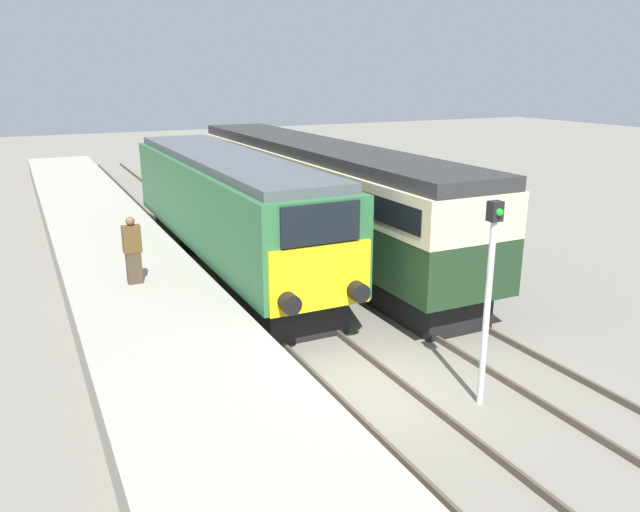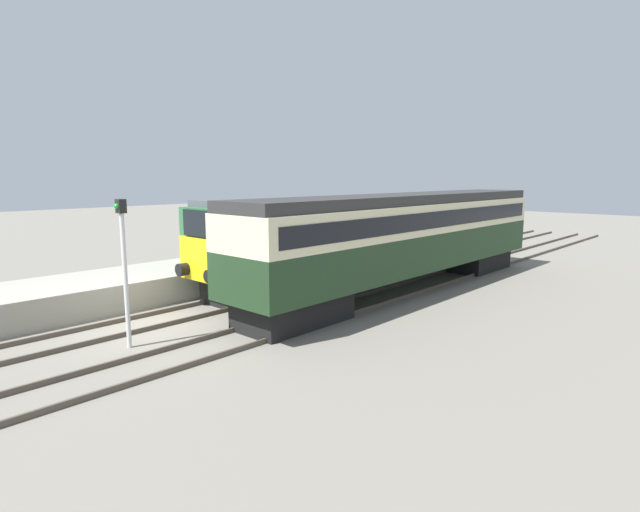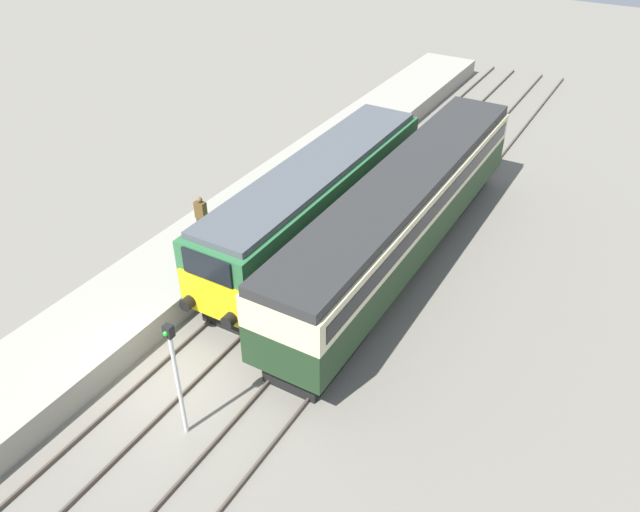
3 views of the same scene
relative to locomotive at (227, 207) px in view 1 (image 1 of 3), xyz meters
The scene contains 8 objects.
ground_plane 9.11m from the locomotive, 90.00° to the right, with size 120.00×120.00×0.00m, color slate.
platform_left 3.76m from the locomotive, 165.23° to the right, with size 3.50×50.00×0.99m.
rails_near_track 4.36m from the locomotive, 90.00° to the right, with size 1.51×60.00×0.14m.
rails_far_track 5.53m from the locomotive, 48.70° to the right, with size 1.50×60.00×0.14m.
locomotive is the anchor object (origin of this frame).
passenger_carriage 3.47m from the locomotive, 10.58° to the left, with size 2.75×17.02×3.86m.
person_on_platform 4.53m from the locomotive, 139.06° to the right, with size 0.44×0.26×1.72m.
signal_post 10.33m from the locomotive, 80.53° to the right, with size 0.24×0.28×3.96m.
Camera 1 is at (-5.78, -9.60, 6.12)m, focal length 35.00 mm.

